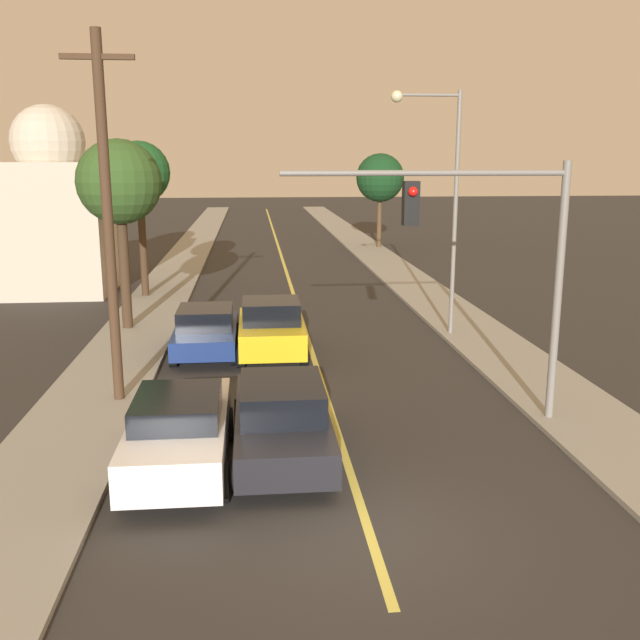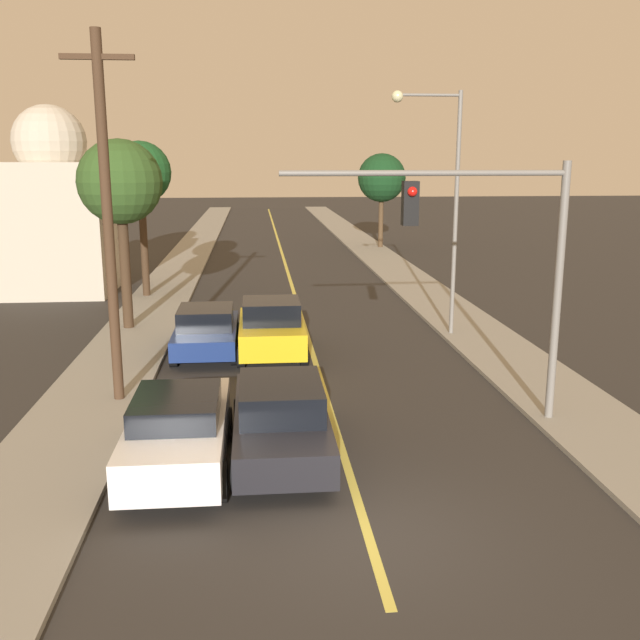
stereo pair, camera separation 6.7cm
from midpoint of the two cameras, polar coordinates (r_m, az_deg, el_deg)
ground_plane at (r=11.69m, az=4.00°, el=-16.71°), size 200.00×200.00×0.00m
road_surface at (r=46.42m, az=-3.11°, el=5.66°), size 8.79×80.00×0.01m
sidewalk_left at (r=46.55m, az=-10.11°, el=5.57°), size 2.50×80.00×0.12m
sidewalk_right at (r=46.96m, az=3.82°, el=5.80°), size 2.50×80.00×0.12m
car_near_lane_front at (r=14.11m, az=-3.01°, el=-7.81°), size 1.92×4.75×1.56m
car_near_lane_second at (r=21.15m, az=-3.82°, el=-0.65°), size 2.00×3.90×1.71m
car_outer_lane_front at (r=13.73m, az=-11.12°, el=-8.60°), size 1.89×4.47×1.52m
car_outer_lane_second at (r=21.55m, az=-8.99°, el=-0.82°), size 1.93×4.15×1.46m
traffic_signal_mast at (r=15.44m, az=13.63°, el=6.00°), size 6.05×0.42×5.59m
streetlamp_right at (r=23.21m, az=9.77°, el=10.85°), size 2.23×0.36×7.69m
utility_pole_left at (r=17.04m, az=-16.53°, el=7.98°), size 1.60×0.24×8.38m
tree_left_near at (r=30.45m, az=-14.13°, el=11.26°), size 2.52×2.52×6.35m
tree_left_far at (r=24.59m, az=-15.63°, el=10.46°), size 2.77×2.77×6.28m
tree_right_near at (r=46.64m, az=5.00°, el=11.24°), size 3.07×3.07×5.97m
domed_building_left at (r=33.06m, az=-20.39°, el=8.09°), size 4.67×4.67×7.98m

